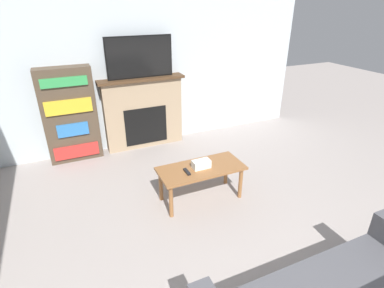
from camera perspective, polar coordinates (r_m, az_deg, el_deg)
The scene contains 7 objects.
wall_back at distance 5.13m, azimuth -9.02°, elevation 14.51°, with size 5.88×0.06×2.70m.
fireplace at distance 5.17m, azimuth -9.22°, elevation 5.96°, with size 1.41×0.28×1.20m.
tv at distance 4.92m, azimuth -9.93°, elevation 15.98°, with size 1.05×0.03×0.64m.
coffee_table at distance 3.74m, azimuth 1.74°, elevation -5.34°, with size 1.07×0.49×0.46m.
tissue_box at distance 3.68m, azimuth 1.79°, elevation -3.84°, with size 0.22×0.12×0.10m.
remote_control at distance 3.59m, azimuth -0.98°, elevation -5.30°, with size 0.04×0.15×0.02m.
bookshelf at distance 4.96m, azimuth -22.18°, elevation 5.03°, with size 0.78×0.29×1.46m.
Camera 1 is at (-1.33, -0.19, 2.33)m, focal length 28.00 mm.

